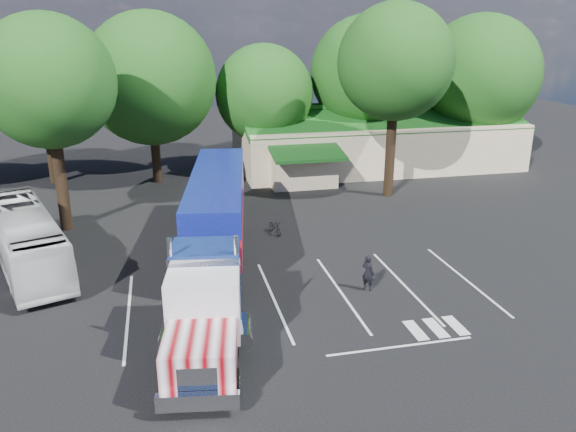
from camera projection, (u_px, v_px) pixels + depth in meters
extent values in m
plane|color=black|center=(252.00, 251.00, 31.05)|extent=(120.00, 120.00, 0.00)
cube|color=beige|center=(374.00, 143.00, 49.99)|extent=(24.00, 11.00, 4.00)
cube|color=#175218|center=(386.00, 118.00, 46.97)|extent=(24.20, 6.25, 2.10)
cube|color=#175218|center=(366.00, 111.00, 51.41)|extent=(24.20, 6.25, 2.10)
cube|color=beige|center=(303.00, 169.00, 43.23)|extent=(5.00, 2.50, 2.80)
cube|color=#175218|center=(307.00, 153.00, 41.55)|extent=(5.40, 3.19, 0.80)
cylinder|color=black|center=(52.00, 158.00, 44.13)|extent=(0.70, 0.70, 4.00)
sphere|color=#194213|center=(43.00, 91.00, 42.49)|extent=(8.40, 8.40, 8.40)
cylinder|color=black|center=(156.00, 155.00, 44.28)|extent=(0.70, 0.70, 4.30)
sphere|color=#194213|center=(150.00, 79.00, 42.40)|extent=(10.00, 10.00, 10.00)
cylinder|color=black|center=(265.00, 151.00, 47.49)|extent=(0.70, 0.70, 3.60)
sphere|color=#194213|center=(264.00, 93.00, 45.96)|extent=(8.00, 8.00, 8.00)
cylinder|color=black|center=(364.00, 140.00, 49.70)|extent=(0.70, 0.70, 4.50)
sphere|color=#194213|center=(367.00, 72.00, 47.83)|extent=(9.60, 9.60, 9.60)
cylinder|color=black|center=(472.00, 141.00, 50.78)|extent=(0.70, 0.70, 3.90)
sphere|color=#194213|center=(480.00, 75.00, 48.92)|extent=(10.40, 10.40, 10.40)
cylinder|color=black|center=(61.00, 182.00, 33.43)|extent=(0.70, 0.70, 6.00)
sphere|color=#194213|center=(48.00, 81.00, 31.57)|extent=(7.60, 7.60, 7.60)
cylinder|color=black|center=(390.00, 152.00, 40.28)|extent=(0.70, 0.70, 6.50)
sphere|color=#194213|center=(396.00, 62.00, 38.29)|extent=(8.00, 8.00, 8.00)
cube|color=black|center=(206.00, 334.00, 21.11)|extent=(2.15, 7.39, 0.26)
cube|color=white|center=(198.00, 402.00, 17.44)|extent=(2.62, 0.66, 0.57)
cube|color=white|center=(197.00, 380.00, 17.44)|extent=(1.26, 0.32, 0.94)
cube|color=white|center=(200.00, 353.00, 18.51)|extent=(2.76, 2.85, 1.20)
cube|color=silver|center=(204.00, 307.00, 20.29)|extent=(2.84, 2.05, 2.40)
cube|color=black|center=(202.00, 302.00, 19.48)|extent=(2.39, 0.45, 1.05)
cube|color=white|center=(204.00, 262.00, 20.69)|extent=(2.70, 0.52, 0.26)
cube|color=#0B1E52|center=(207.00, 279.00, 22.00)|extent=(2.90, 2.46, 2.82)
cylinder|color=white|center=(172.00, 282.00, 20.91)|extent=(0.21, 0.21, 3.55)
cylinder|color=white|center=(237.00, 280.00, 21.07)|extent=(0.21, 0.21, 3.55)
cylinder|color=white|center=(169.00, 334.00, 21.12)|extent=(0.94, 1.76, 0.69)
cylinder|color=white|center=(244.00, 331.00, 21.31)|extent=(0.94, 1.76, 0.69)
cube|color=white|center=(218.00, 210.00, 30.63)|extent=(4.72, 13.64, 1.57)
cube|color=navy|center=(217.00, 185.00, 30.18)|extent=(4.72, 13.64, 1.25)
cube|color=black|center=(222.00, 209.00, 35.21)|extent=(1.80, 3.81, 0.37)
cube|color=black|center=(197.00, 280.00, 25.73)|extent=(0.14, 0.14, 1.46)
cube|color=black|center=(229.00, 279.00, 25.82)|extent=(0.14, 0.14, 1.46)
cube|color=white|center=(224.00, 204.00, 37.62)|extent=(2.50, 0.51, 0.13)
cylinder|color=black|center=(166.00, 389.00, 18.24)|extent=(0.54, 1.19, 1.15)
cylinder|color=black|center=(234.00, 386.00, 18.39)|extent=(0.54, 1.19, 1.15)
cylinder|color=black|center=(182.00, 317.00, 22.79)|extent=(0.54, 1.19, 1.15)
cylinder|color=black|center=(236.00, 315.00, 22.93)|extent=(0.54, 1.19, 1.15)
cylinder|color=black|center=(185.00, 303.00, 23.87)|extent=(0.54, 1.19, 1.15)
cylinder|color=black|center=(237.00, 302.00, 24.02)|extent=(0.54, 1.19, 1.15)
cylinder|color=black|center=(204.00, 219.00, 34.45)|extent=(0.54, 1.19, 1.15)
cylinder|color=black|center=(240.00, 218.00, 34.60)|extent=(0.54, 1.19, 1.15)
cylinder|color=black|center=(205.00, 212.00, 35.64)|extent=(0.54, 1.19, 1.15)
cylinder|color=black|center=(240.00, 212.00, 35.78)|extent=(0.54, 1.19, 1.15)
imported|color=black|center=(368.00, 272.00, 26.16)|extent=(0.71, 0.77, 1.76)
imported|color=black|center=(275.00, 227.00, 33.53)|extent=(0.90, 1.73, 0.87)
imported|color=silver|center=(26.00, 239.00, 28.42)|extent=(6.10, 11.24, 3.07)
imported|color=#B1B4B9|center=(368.00, 169.00, 46.31)|extent=(3.91, 2.22, 1.22)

